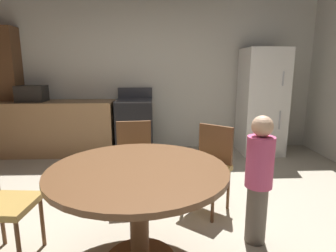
{
  "coord_description": "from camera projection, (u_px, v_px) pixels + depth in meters",
  "views": [
    {
      "loc": [
        0.04,
        -2.25,
        1.46
      ],
      "look_at": [
        0.17,
        0.81,
        0.81
      ],
      "focal_mm": 29.93,
      "sensor_mm": 36.0,
      "label": 1
    }
  ],
  "objects": [
    {
      "name": "oven_range",
      "position": [
        135.0,
        126.0,
        4.77
      ],
      "size": [
        0.6,
        0.6,
        1.1
      ],
      "color": "black",
      "rests_on": "ground"
    },
    {
      "name": "ground_plane",
      "position": [
        152.0,
        233.0,
        2.5
      ],
      "size": [
        14.0,
        14.0,
        0.0
      ],
      "primitive_type": "plane",
      "color": "#A89E89"
    },
    {
      "name": "person_child",
      "position": [
        259.0,
        177.0,
        2.28
      ],
      "size": [
        0.26,
        0.26,
        1.09
      ],
      "rotation": [
        0.0,
        0.0,
        3.37
      ],
      "color": "#665B51",
      "rests_on": "ground"
    },
    {
      "name": "pantry_column",
      "position": [
        8.0,
        91.0,
        4.73
      ],
      "size": [
        0.44,
        0.36,
        2.1
      ],
      "primitive_type": "cube",
      "color": "brown",
      "rests_on": "ground"
    },
    {
      "name": "wall_back",
      "position": [
        154.0,
        73.0,
        4.99
      ],
      "size": [
        5.98,
        0.12,
        2.7
      ],
      "primitive_type": "cube",
      "color": "beige",
      "rests_on": "ground"
    },
    {
      "name": "dining_table",
      "position": [
        139.0,
        188.0,
        2.01
      ],
      "size": [
        1.28,
        1.28,
        0.76
      ],
      "color": "brown",
      "rests_on": "ground"
    },
    {
      "name": "chair_northeast",
      "position": [
        210.0,
        162.0,
        2.87
      ],
      "size": [
        0.56,
        0.56,
        0.87
      ],
      "rotation": [
        0.0,
        0.0,
        4.03
      ],
      "color": "brown",
      "rests_on": "ground"
    },
    {
      "name": "kitchen_counter",
      "position": [
        54.0,
        128.0,
        4.72
      ],
      "size": [
        2.01,
        0.6,
        0.9
      ],
      "primitive_type": "cube",
      "color": "#9E754C",
      "rests_on": "ground"
    },
    {
      "name": "microwave",
      "position": [
        32.0,
        94.0,
        4.58
      ],
      "size": [
        0.44,
        0.32,
        0.26
      ],
      "primitive_type": "cube",
      "color": "black",
      "rests_on": "kitchen_counter"
    },
    {
      "name": "chair_north",
      "position": [
        135.0,
        156.0,
        3.07
      ],
      "size": [
        0.44,
        0.44,
        0.87
      ],
      "rotation": [
        0.0,
        0.0,
        4.82
      ],
      "color": "brown",
      "rests_on": "ground"
    },
    {
      "name": "refrigerator",
      "position": [
        262.0,
        102.0,
        4.72
      ],
      "size": [
        0.68,
        0.68,
        1.76
      ],
      "color": "white",
      "rests_on": "ground"
    }
  ]
}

